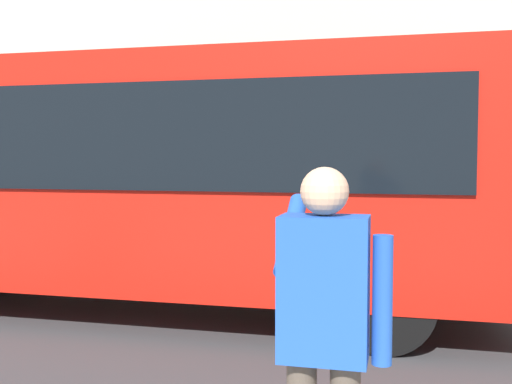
% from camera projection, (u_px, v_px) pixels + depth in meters
% --- Properties ---
extents(ground_plane, '(60.00, 60.00, 0.00)m').
position_uv_depth(ground_plane, '(289.00, 315.00, 7.18)').
color(ground_plane, '#38383A').
extents(red_bus, '(9.05, 2.54, 3.08)m').
position_uv_depth(red_bus, '(140.00, 174.00, 7.49)').
color(red_bus, red).
rests_on(red_bus, ground_plane).
extents(pedestrian_photographer, '(0.53, 0.52, 1.70)m').
position_uv_depth(pedestrian_photographer, '(325.00, 322.00, 2.74)').
color(pedestrian_photographer, '#4C4238').
rests_on(pedestrian_photographer, sidewalk_curb).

